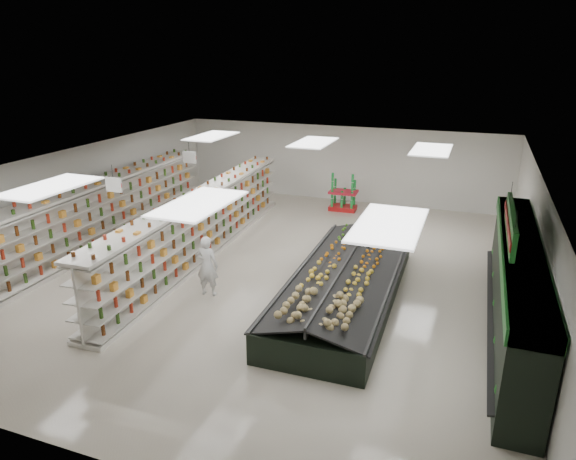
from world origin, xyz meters
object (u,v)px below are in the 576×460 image
at_px(gondola_center, 202,227).
at_px(shopper_main, 207,266).
at_px(produce_island, 346,282).
at_px(gondola_left, 90,221).
at_px(soda_endcap, 343,193).
at_px(shopper_background, 204,209).

relative_size(gondola_center, shopper_main, 7.05).
bearing_deg(produce_island, gondola_center, 163.63).
bearing_deg(gondola_left, soda_endcap, 46.11).
distance_m(produce_island, shopper_main, 3.67).
height_order(gondola_center, produce_island, gondola_center).
distance_m(produce_island, soda_endcap, 8.00).
relative_size(gondola_left, soda_endcap, 8.70).
bearing_deg(shopper_main, gondola_left, -21.63).
bearing_deg(gondola_center, shopper_main, -60.83).
distance_m(gondola_center, produce_island, 5.30).
bearing_deg(shopper_background, gondola_center, -139.36).
bearing_deg(produce_island, shopper_main, -164.06).
relative_size(gondola_left, shopper_background, 7.73).
xyz_separation_m(gondola_left, shopper_main, (5.15, -1.59, -0.16)).
bearing_deg(shopper_background, shopper_main, -136.77).
bearing_deg(shopper_main, soda_endcap, -103.99).
bearing_deg(soda_endcap, shopper_main, -99.49).
bearing_deg(gondola_left, shopper_main, -18.24).
bearing_deg(gondola_left, gondola_center, 13.00).
relative_size(produce_island, shopper_background, 4.51).
relative_size(soda_endcap, shopper_background, 0.89).
distance_m(gondola_center, shopper_background, 2.37).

